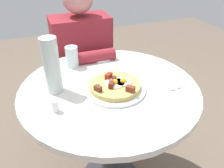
# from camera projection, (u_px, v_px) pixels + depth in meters

# --- Properties ---
(dining_table) EXTENTS (0.85, 0.85, 0.74)m
(dining_table) POSITION_uv_depth(u_px,v_px,m) (110.00, 114.00, 1.15)
(dining_table) COLOR silver
(dining_table) RESTS_ON ground_plane
(person_seated) EXTENTS (0.38, 0.46, 1.14)m
(person_seated) POSITION_uv_depth(u_px,v_px,m) (84.00, 75.00, 1.62)
(person_seated) COLOR #2D2D33
(person_seated) RESTS_ON ground_plane
(pizza_plate) EXTENTS (0.29, 0.29, 0.01)m
(pizza_plate) POSITION_uv_depth(u_px,v_px,m) (115.00, 89.00, 1.03)
(pizza_plate) COLOR silver
(pizza_plate) RESTS_ON dining_table
(breakfast_pizza) EXTENTS (0.23, 0.23, 0.05)m
(breakfast_pizza) POSITION_uv_depth(u_px,v_px,m) (115.00, 85.00, 1.02)
(breakfast_pizza) COLOR tan
(breakfast_pizza) RESTS_ON pizza_plate
(bread_plate) EXTENTS (0.16, 0.16, 0.01)m
(bread_plate) POSITION_uv_depth(u_px,v_px,m) (100.00, 56.00, 1.33)
(bread_plate) COLOR white
(bread_plate) RESTS_ON dining_table
(napkin) EXTENTS (0.16, 0.18, 0.00)m
(napkin) POSITION_uv_depth(u_px,v_px,m) (165.00, 80.00, 1.10)
(napkin) COLOR white
(napkin) RESTS_ON dining_table
(fork) EXTENTS (0.03, 0.18, 0.00)m
(fork) POSITION_uv_depth(u_px,v_px,m) (168.00, 79.00, 1.10)
(fork) COLOR silver
(fork) RESTS_ON napkin
(knife) EXTENTS (0.03, 0.18, 0.00)m
(knife) POSITION_uv_depth(u_px,v_px,m) (162.00, 81.00, 1.09)
(knife) COLOR silver
(knife) RESTS_ON napkin
(water_glass) EXTENTS (0.07, 0.07, 0.11)m
(water_glass) POSITION_uv_depth(u_px,v_px,m) (72.00, 57.00, 1.20)
(water_glass) COLOR silver
(water_glass) RESTS_ON dining_table
(water_bottle) EXTENTS (0.07, 0.07, 0.26)m
(water_bottle) POSITION_uv_depth(u_px,v_px,m) (52.00, 66.00, 0.95)
(water_bottle) COLOR silver
(water_bottle) RESTS_ON dining_table
(salt_shaker) EXTENTS (0.03, 0.03, 0.05)m
(salt_shaker) POSITION_uv_depth(u_px,v_px,m) (55.00, 106.00, 0.88)
(salt_shaker) COLOR white
(salt_shaker) RESTS_ON dining_table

